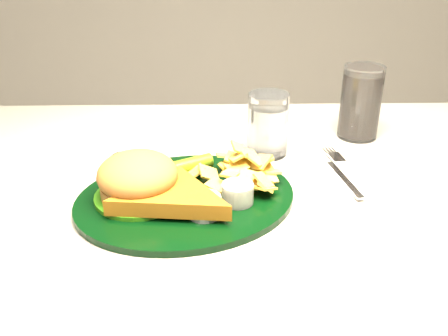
% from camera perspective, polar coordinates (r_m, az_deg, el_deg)
% --- Properties ---
extents(dinner_plate, '(0.42, 0.39, 0.08)m').
position_cam_1_polar(dinner_plate, '(0.77, -4.45, -1.32)').
color(dinner_plate, black).
rests_on(dinner_plate, table).
extents(water_glass, '(0.08, 0.08, 0.12)m').
position_cam_1_polar(water_glass, '(0.92, 5.03, 4.97)').
color(water_glass, white).
rests_on(water_glass, table).
extents(cola_glass, '(0.09, 0.09, 0.15)m').
position_cam_1_polar(cola_glass, '(1.03, 15.35, 7.25)').
color(cola_glass, black).
rests_on(cola_glass, table).
extents(fork_napkin, '(0.16, 0.19, 0.01)m').
position_cam_1_polar(fork_napkin, '(0.87, 13.44, -0.99)').
color(fork_napkin, silver).
rests_on(fork_napkin, table).
extents(spoon, '(0.08, 0.15, 0.01)m').
position_cam_1_polar(spoon, '(0.88, -11.94, -0.67)').
color(spoon, silver).
rests_on(spoon, table).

